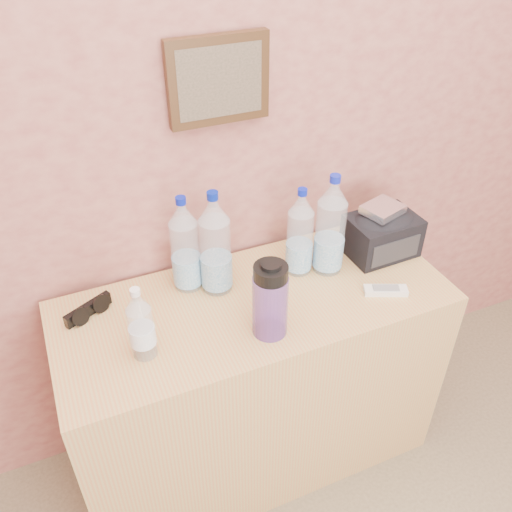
# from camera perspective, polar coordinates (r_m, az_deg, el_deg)

# --- Properties ---
(picture_frame) EXTENTS (0.30, 0.03, 0.25)m
(picture_frame) POSITION_cam_1_polar(r_m,az_deg,el_deg) (1.61, -3.96, 17.96)
(picture_frame) COLOR #382311
(picture_frame) RESTS_ON room_shell
(dresser) EXTENTS (1.25, 0.52, 0.78)m
(dresser) POSITION_cam_1_polar(r_m,az_deg,el_deg) (1.99, -0.10, -13.16)
(dresser) COLOR #AA774C
(dresser) RESTS_ON ground
(pet_large_a) EXTENTS (0.09, 0.09, 0.33)m
(pet_large_a) POSITION_cam_1_polar(r_m,az_deg,el_deg) (1.69, -7.45, 0.79)
(pet_large_a) COLOR silver
(pet_large_a) RESTS_ON dresser
(pet_large_b) EXTENTS (0.10, 0.10, 0.35)m
(pet_large_b) POSITION_cam_1_polar(r_m,az_deg,el_deg) (1.67, -4.30, 0.85)
(pet_large_b) COLOR silver
(pet_large_b) RESTS_ON dresser
(pet_large_c) EXTENTS (0.08, 0.08, 0.31)m
(pet_large_c) POSITION_cam_1_polar(r_m,az_deg,el_deg) (1.76, 4.64, 2.12)
(pet_large_c) COLOR silver
(pet_large_c) RESTS_ON dresser
(pet_large_d) EXTENTS (0.10, 0.10, 0.35)m
(pet_large_d) POSITION_cam_1_polar(r_m,az_deg,el_deg) (1.76, 7.82, 2.76)
(pet_large_d) COLOR silver
(pet_large_d) RESTS_ON dresser
(pet_small) EXTENTS (0.07, 0.07, 0.24)m
(pet_small) POSITION_cam_1_polar(r_m,az_deg,el_deg) (1.51, -12.01, -7.29)
(pet_small) COLOR silver
(pet_small) RESTS_ON dresser
(nalgene_bottle) EXTENTS (0.10, 0.10, 0.25)m
(nalgene_bottle) POSITION_cam_1_polar(r_m,az_deg,el_deg) (1.53, 1.50, -4.57)
(nalgene_bottle) COLOR #58319A
(nalgene_bottle) RESTS_ON dresser
(sunglasses) EXTENTS (0.17, 0.12, 0.04)m
(sunglasses) POSITION_cam_1_polar(r_m,az_deg,el_deg) (1.73, -17.26, -5.40)
(sunglasses) COLOR black
(sunglasses) RESTS_ON dresser
(ac_remote) EXTENTS (0.14, 0.10, 0.02)m
(ac_remote) POSITION_cam_1_polar(r_m,az_deg,el_deg) (1.78, 13.49, -3.55)
(ac_remote) COLOR white
(ac_remote) RESTS_ON dresser
(toiletry_bag) EXTENTS (0.24, 0.18, 0.16)m
(toiletry_bag) POSITION_cam_1_polar(r_m,az_deg,el_deg) (1.92, 13.11, 2.36)
(toiletry_bag) COLOR black
(toiletry_bag) RESTS_ON dresser
(foil_packet) EXTENTS (0.15, 0.14, 0.03)m
(foil_packet) POSITION_cam_1_polar(r_m,az_deg,el_deg) (1.87, 13.20, 4.82)
(foil_packet) COLOR silver
(foil_packet) RESTS_ON toiletry_bag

